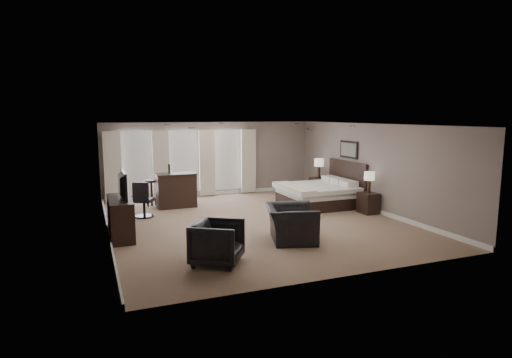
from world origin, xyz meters
name	(u,v)px	position (x,y,z in m)	size (l,w,h in m)	color
room	(255,174)	(0.00, 0.00, 1.30)	(7.60, 8.60, 2.64)	#846953
window_bay	(184,163)	(-1.00, 4.11, 1.20)	(5.25, 0.20, 2.30)	silver
bed	(317,184)	(2.58, 1.19, 0.69)	(2.17, 2.07, 1.38)	silver
nightstand_near	(368,203)	(3.47, -0.26, 0.30)	(0.45, 0.55, 0.60)	black
nightstand_far	(319,187)	(3.47, 2.64, 0.32)	(0.48, 0.59, 0.64)	black
lamp_near	(369,182)	(3.47, -0.26, 0.91)	(0.30, 0.30, 0.62)	beige
lamp_far	(319,168)	(3.47, 2.64, 0.99)	(0.33, 0.33, 0.69)	beige
wall_art	(349,150)	(3.70, 1.19, 1.75)	(0.04, 0.96, 0.56)	slate
dresser	(120,218)	(-3.45, -0.19, 0.46)	(0.51, 1.59, 0.92)	black
tv	(119,196)	(-3.45, -0.19, 1.00)	(1.10, 0.64, 0.14)	black
armchair_near	(291,217)	(0.14, -1.91, 0.54)	(1.24, 0.81, 1.09)	black
armchair_far	(217,241)	(-1.85, -2.78, 0.46)	(0.90, 0.84, 0.93)	black
bar_counter	(176,190)	(-1.58, 2.63, 0.54)	(1.23, 0.64, 1.08)	black
bar_stool_left	(152,193)	(-2.28, 3.07, 0.42)	(0.39, 0.39, 0.83)	black
bar_stool_right	(190,191)	(-1.05, 3.03, 0.41)	(0.39, 0.39, 0.83)	black
desk_chair	(144,199)	(-2.68, 1.65, 0.51)	(0.52, 0.52, 1.03)	black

